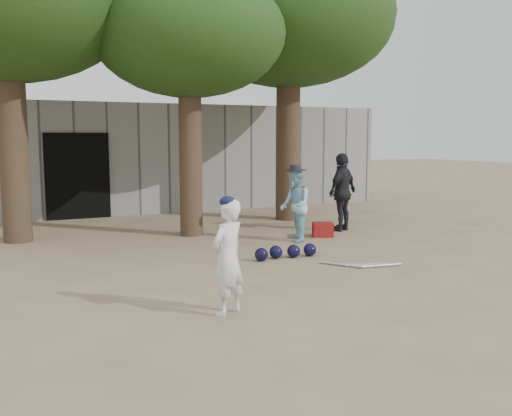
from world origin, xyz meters
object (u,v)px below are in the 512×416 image
spectator_dark (342,192)px  spectator_blue (295,205)px  boy_player (228,257)px  red_bag (323,230)px

spectator_dark → spectator_blue: bearing=-2.7°
boy_player → spectator_dark: 6.49m
spectator_blue → spectator_dark: size_ratio=0.85×
spectator_dark → boy_player: bearing=17.7°
boy_player → spectator_blue: bearing=-157.7°
boy_player → spectator_dark: (4.67, 4.50, 0.18)m
red_bag → spectator_blue: bearing=-164.7°
boy_player → spectator_blue: spectator_blue is taller
spectator_dark → red_bag: (-0.81, -0.49, -0.72)m
spectator_blue → red_bag: spectator_blue is taller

